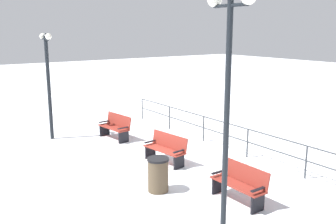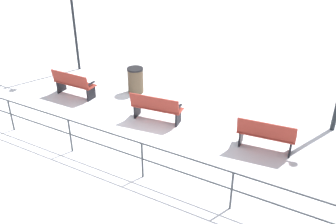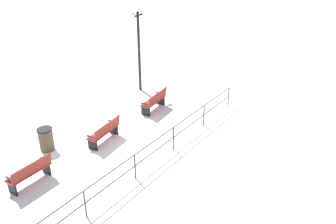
{
  "view_description": "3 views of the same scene",
  "coord_description": "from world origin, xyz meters",
  "px_view_note": "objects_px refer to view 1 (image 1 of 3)",
  "views": [
    {
      "loc": [
        6.45,
        9.67,
        4.27
      ],
      "look_at": [
        -1.16,
        -1.23,
        1.35
      ],
      "focal_mm": 40.46,
      "sensor_mm": 36.0,
      "label": 1
    },
    {
      "loc": [
        -9.05,
        -5.39,
        5.92
      ],
      "look_at": [
        -1.63,
        -1.21,
        1.3
      ],
      "focal_mm": 40.7,
      "sensor_mm": 36.0,
      "label": 2
    },
    {
      "loc": [
        -9.71,
        8.94,
        7.95
      ],
      "look_at": [
        -2.43,
        -1.28,
        1.48
      ],
      "focal_mm": 39.7,
      "sensor_mm": 36.0,
      "label": 3
    }
  ],
  "objects_px": {
    "bench_nearest": "(115,127)",
    "lamppost_middle": "(228,77)",
    "bench_third": "(240,183)",
    "lamppost_near": "(48,73)",
    "trash_bin": "(158,175)",
    "bench_second": "(166,148)"
  },
  "relations": [
    {
      "from": "lamppost_middle",
      "to": "trash_bin",
      "type": "relative_size",
      "value": 5.29
    },
    {
      "from": "trash_bin",
      "to": "bench_third",
      "type": "bearing_deg",
      "value": 128.22
    },
    {
      "from": "bench_third",
      "to": "bench_second",
      "type": "bearing_deg",
      "value": -92.43
    },
    {
      "from": "lamppost_near",
      "to": "lamppost_middle",
      "type": "relative_size",
      "value": 0.84
    },
    {
      "from": "lamppost_near",
      "to": "bench_second",
      "type": "bearing_deg",
      "value": 113.88
    },
    {
      "from": "lamppost_middle",
      "to": "bench_third",
      "type": "bearing_deg",
      "value": -142.44
    },
    {
      "from": "bench_nearest",
      "to": "trash_bin",
      "type": "relative_size",
      "value": 1.73
    },
    {
      "from": "lamppost_middle",
      "to": "trash_bin",
      "type": "distance_m",
      "value": 4.49
    },
    {
      "from": "bench_nearest",
      "to": "lamppost_near",
      "type": "relative_size",
      "value": 0.39
    },
    {
      "from": "bench_nearest",
      "to": "lamppost_near",
      "type": "bearing_deg",
      "value": -41.76
    },
    {
      "from": "lamppost_near",
      "to": "trash_bin",
      "type": "distance_m",
      "value": 6.97
    },
    {
      "from": "bench_nearest",
      "to": "lamppost_near",
      "type": "distance_m",
      "value": 3.31
    },
    {
      "from": "bench_second",
      "to": "bench_third",
      "type": "distance_m",
      "value": 3.42
    },
    {
      "from": "bench_third",
      "to": "lamppost_middle",
      "type": "bearing_deg",
      "value": 37.01
    },
    {
      "from": "lamppost_middle",
      "to": "bench_nearest",
      "type": "bearing_deg",
      "value": -103.86
    },
    {
      "from": "bench_nearest",
      "to": "bench_third",
      "type": "height_order",
      "value": "bench_nearest"
    },
    {
      "from": "bench_nearest",
      "to": "lamppost_middle",
      "type": "xyz_separation_m",
      "value": [
        2.07,
        8.4,
        2.97
      ]
    },
    {
      "from": "trash_bin",
      "to": "lamppost_middle",
      "type": "bearing_deg",
      "value": 77.76
    },
    {
      "from": "bench_nearest",
      "to": "bench_second",
      "type": "relative_size",
      "value": 0.97
    },
    {
      "from": "bench_nearest",
      "to": "lamppost_middle",
      "type": "distance_m",
      "value": 9.15
    },
    {
      "from": "bench_second",
      "to": "lamppost_near",
      "type": "distance_m",
      "value": 5.74
    },
    {
      "from": "bench_second",
      "to": "lamppost_middle",
      "type": "relative_size",
      "value": 0.34
    }
  ]
}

